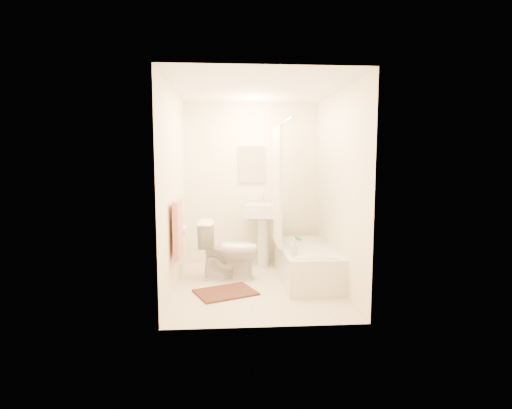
{
  "coord_description": "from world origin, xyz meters",
  "views": [
    {
      "loc": [
        -0.35,
        -4.79,
        1.57
      ],
      "look_at": [
        0.0,
        0.25,
        1.0
      ],
      "focal_mm": 28.0,
      "sensor_mm": 36.0,
      "label": 1
    }
  ],
  "objects": [
    {
      "name": "towel",
      "position": [
        -0.93,
        -0.25,
        0.78
      ],
      "size": [
        0.06,
        0.45,
        0.66
      ],
      "primitive_type": "cube",
      "color": "#CC7266",
      "rests_on": "towel_bar"
    },
    {
      "name": "wall_left",
      "position": [
        -1.0,
        0.0,
        1.2
      ],
      "size": [
        0.02,
        2.4,
        2.4
      ],
      "primitive_type": "cube",
      "color": "beige",
      "rests_on": "ground"
    },
    {
      "name": "toilet",
      "position": [
        -0.35,
        0.38,
        0.38
      ],
      "size": [
        0.81,
        0.5,
        0.77
      ],
      "primitive_type": "imported",
      "rotation": [
        0.0,
        0.0,
        1.49
      ],
      "color": "white",
      "rests_on": "floor"
    },
    {
      "name": "toilet_paper",
      "position": [
        -0.93,
        0.12,
        0.7
      ],
      "size": [
        0.11,
        0.12,
        0.12
      ],
      "primitive_type": "cylinder",
      "rotation": [
        0.0,
        1.57,
        0.0
      ],
      "color": "white",
      "rests_on": "wall_left"
    },
    {
      "name": "shower_curtain",
      "position": [
        0.3,
        0.5,
        1.22
      ],
      "size": [
        0.04,
        0.8,
        1.55
      ],
      "primitive_type": "cube",
      "color": "silver",
      "rests_on": "curtain_rod"
    },
    {
      "name": "wall_back",
      "position": [
        0.0,
        1.2,
        1.2
      ],
      "size": [
        2.0,
        0.02,
        2.4
      ],
      "primitive_type": "cube",
      "color": "beige",
      "rests_on": "ground"
    },
    {
      "name": "floor",
      "position": [
        0.0,
        0.0,
        0.0
      ],
      "size": [
        2.4,
        2.4,
        0.0
      ],
      "primitive_type": "plane",
      "color": "beige",
      "rests_on": "ground"
    },
    {
      "name": "bath_mat",
      "position": [
        -0.39,
        -0.22,
        0.01
      ],
      "size": [
        0.81,
        0.72,
        0.02
      ],
      "primitive_type": "cube",
      "rotation": [
        0.0,
        0.0,
        0.4
      ],
      "color": "#482A1D",
      "rests_on": "floor"
    },
    {
      "name": "mirror",
      "position": [
        0.0,
        1.18,
        1.5
      ],
      "size": [
        0.4,
        0.03,
        0.55
      ],
      "primitive_type": "cube",
      "color": "white",
      "rests_on": "wall_back"
    },
    {
      "name": "bathtub",
      "position": [
        0.66,
        0.3,
        0.22
      ],
      "size": [
        0.67,
        1.53,
        0.43
      ],
      "primitive_type": null,
      "color": "silver",
      "rests_on": "floor"
    },
    {
      "name": "ceiling",
      "position": [
        0.0,
        0.0,
        2.4
      ],
      "size": [
        2.4,
        2.4,
        0.0
      ],
      "primitive_type": "plane",
      "color": "white",
      "rests_on": "ground"
    },
    {
      "name": "curtain_rod",
      "position": [
        0.3,
        0.1,
        2.0
      ],
      "size": [
        0.03,
        1.7,
        0.03
      ],
      "primitive_type": "cylinder",
      "rotation": [
        1.57,
        0.0,
        0.0
      ],
      "color": "silver",
      "rests_on": "wall_back"
    },
    {
      "name": "wall_right",
      "position": [
        1.0,
        0.0,
        1.2
      ],
      "size": [
        0.02,
        2.4,
        2.4
      ],
      "primitive_type": "cube",
      "color": "beige",
      "rests_on": "ground"
    },
    {
      "name": "scrub_brush",
      "position": [
        0.64,
        0.74,
        0.45
      ],
      "size": [
        0.07,
        0.19,
        0.04
      ],
      "primitive_type": "cube",
      "rotation": [
        0.0,
        0.0,
        0.1
      ],
      "color": "#2EA164",
      "rests_on": "bathtub"
    },
    {
      "name": "towel_bar",
      "position": [
        -0.96,
        -0.25,
        1.1
      ],
      "size": [
        0.02,
        0.6,
        0.02
      ],
      "primitive_type": "cylinder",
      "rotation": [
        1.57,
        0.0,
        0.0
      ],
      "color": "silver",
      "rests_on": "wall_left"
    },
    {
      "name": "sink",
      "position": [
        0.15,
        0.95,
        0.5
      ],
      "size": [
        0.56,
        0.47,
        1.01
      ],
      "primitive_type": null,
      "rotation": [
        0.0,
        0.0,
        -0.12
      ],
      "color": "white",
      "rests_on": "floor"
    },
    {
      "name": "soap_bottle",
      "position": [
        0.42,
        -0.15,
        0.53
      ],
      "size": [
        0.11,
        0.11,
        0.2
      ],
      "primitive_type": "imported",
      "rotation": [
        0.0,
        0.0,
        0.27
      ],
      "color": "white",
      "rests_on": "bathtub"
    }
  ]
}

